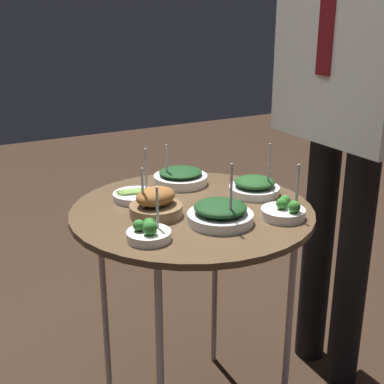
{
  "coord_description": "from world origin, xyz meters",
  "views": [
    {
      "loc": [
        1.25,
        -0.69,
        1.29
      ],
      "look_at": [
        0.0,
        0.0,
        0.78
      ],
      "focal_mm": 50.0,
      "sensor_mm": 36.0,
      "label": 1
    }
  ],
  "objects_px": {
    "bowl_broccoli_mid_left": "(149,233)",
    "waiter_figure": "(354,61)",
    "serving_cart": "(192,225)",
    "bowl_broccoli_front_right": "(284,211)",
    "bowl_roast_mid_right": "(156,205)",
    "bowl_spinach_near_rim": "(181,177)",
    "bowl_asparagus_back_left": "(135,195)",
    "bowl_spinach_center": "(220,213)",
    "bowl_spinach_far_rim": "(254,187)"
  },
  "relations": [
    {
      "from": "bowl_broccoli_mid_left",
      "to": "bowl_broccoli_front_right",
      "type": "height_order",
      "value": "bowl_broccoli_front_right"
    },
    {
      "from": "bowl_spinach_far_rim",
      "to": "bowl_broccoli_front_right",
      "type": "height_order",
      "value": "bowl_spinach_far_rim"
    },
    {
      "from": "bowl_spinach_far_rim",
      "to": "waiter_figure",
      "type": "height_order",
      "value": "waiter_figure"
    },
    {
      "from": "bowl_broccoli_front_right",
      "to": "bowl_spinach_far_rim",
      "type": "bearing_deg",
      "value": 168.22
    },
    {
      "from": "bowl_spinach_near_rim",
      "to": "bowl_asparagus_back_left",
      "type": "bearing_deg",
      "value": -70.67
    },
    {
      "from": "bowl_spinach_far_rim",
      "to": "bowl_broccoli_mid_left",
      "type": "distance_m",
      "value": 0.45
    },
    {
      "from": "bowl_spinach_far_rim",
      "to": "bowl_broccoli_mid_left",
      "type": "bearing_deg",
      "value": -70.33
    },
    {
      "from": "bowl_roast_mid_right",
      "to": "bowl_spinach_center",
      "type": "distance_m",
      "value": 0.18
    },
    {
      "from": "serving_cart",
      "to": "bowl_spinach_near_rim",
      "type": "xyz_separation_m",
      "value": [
        -0.21,
        0.07,
        0.07
      ]
    },
    {
      "from": "serving_cart",
      "to": "waiter_figure",
      "type": "height_order",
      "value": "waiter_figure"
    },
    {
      "from": "bowl_roast_mid_right",
      "to": "serving_cart",
      "type": "bearing_deg",
      "value": 92.13
    },
    {
      "from": "bowl_spinach_far_rim",
      "to": "bowl_broccoli_front_right",
      "type": "distance_m",
      "value": 0.2
    },
    {
      "from": "serving_cart",
      "to": "bowl_broccoli_front_right",
      "type": "bearing_deg",
      "value": 45.26
    },
    {
      "from": "bowl_spinach_far_rim",
      "to": "bowl_spinach_center",
      "type": "bearing_deg",
      "value": -55.86
    },
    {
      "from": "bowl_spinach_center",
      "to": "bowl_spinach_near_rim",
      "type": "height_order",
      "value": "bowl_spinach_center"
    },
    {
      "from": "bowl_broccoli_mid_left",
      "to": "waiter_figure",
      "type": "distance_m",
      "value": 0.85
    },
    {
      "from": "bowl_spinach_far_rim",
      "to": "bowl_spinach_near_rim",
      "type": "xyz_separation_m",
      "value": [
        -0.2,
        -0.15,
        -0.0
      ]
    },
    {
      "from": "serving_cart",
      "to": "bowl_spinach_center",
      "type": "bearing_deg",
      "value": 6.61
    },
    {
      "from": "bowl_broccoli_front_right",
      "to": "serving_cart",
      "type": "bearing_deg",
      "value": -134.74
    },
    {
      "from": "serving_cart",
      "to": "bowl_spinach_far_rim",
      "type": "height_order",
      "value": "bowl_spinach_far_rim"
    },
    {
      "from": "serving_cart",
      "to": "bowl_roast_mid_right",
      "type": "bearing_deg",
      "value": -87.87
    },
    {
      "from": "bowl_spinach_far_rim",
      "to": "waiter_figure",
      "type": "relative_size",
      "value": 0.09
    },
    {
      "from": "bowl_spinach_far_rim",
      "to": "bowl_asparagus_back_left",
      "type": "xyz_separation_m",
      "value": [
        -0.13,
        -0.34,
        -0.01
      ]
    },
    {
      "from": "bowl_spinach_center",
      "to": "bowl_asparagus_back_left",
      "type": "relative_size",
      "value": 1.11
    },
    {
      "from": "bowl_spinach_far_rim",
      "to": "bowl_spinach_near_rim",
      "type": "relative_size",
      "value": 0.94
    },
    {
      "from": "bowl_spinach_near_rim",
      "to": "bowl_asparagus_back_left",
      "type": "distance_m",
      "value": 0.2
    },
    {
      "from": "serving_cart",
      "to": "bowl_broccoli_front_right",
      "type": "relative_size",
      "value": 4.74
    },
    {
      "from": "bowl_broccoli_mid_left",
      "to": "bowl_asparagus_back_left",
      "type": "relative_size",
      "value": 0.82
    },
    {
      "from": "bowl_broccoli_mid_left",
      "to": "bowl_spinach_center",
      "type": "bearing_deg",
      "value": 92.27
    },
    {
      "from": "bowl_broccoli_mid_left",
      "to": "serving_cart",
      "type": "bearing_deg",
      "value": 124.72
    },
    {
      "from": "bowl_broccoli_mid_left",
      "to": "waiter_figure",
      "type": "relative_size",
      "value": 0.07
    },
    {
      "from": "bowl_asparagus_back_left",
      "to": "bowl_broccoli_front_right",
      "type": "height_order",
      "value": "bowl_asparagus_back_left"
    },
    {
      "from": "bowl_roast_mid_right",
      "to": "bowl_spinach_far_rim",
      "type": "distance_m",
      "value": 0.34
    },
    {
      "from": "bowl_roast_mid_right",
      "to": "waiter_figure",
      "type": "relative_size",
      "value": 0.08
    },
    {
      "from": "waiter_figure",
      "to": "bowl_asparagus_back_left",
      "type": "bearing_deg",
      "value": -103.84
    },
    {
      "from": "bowl_broccoli_mid_left",
      "to": "bowl_spinach_far_rim",
      "type": "bearing_deg",
      "value": 109.67
    },
    {
      "from": "serving_cart",
      "to": "bowl_roast_mid_right",
      "type": "height_order",
      "value": "bowl_roast_mid_right"
    },
    {
      "from": "bowl_spinach_far_rim",
      "to": "waiter_figure",
      "type": "xyz_separation_m",
      "value": [
        0.03,
        0.33,
        0.36
      ]
    },
    {
      "from": "bowl_spinach_near_rim",
      "to": "waiter_figure",
      "type": "relative_size",
      "value": 0.1
    },
    {
      "from": "bowl_spinach_near_rim",
      "to": "bowl_asparagus_back_left",
      "type": "relative_size",
      "value": 1.09
    },
    {
      "from": "serving_cart",
      "to": "bowl_asparagus_back_left",
      "type": "xyz_separation_m",
      "value": [
        -0.15,
        -0.11,
        0.06
      ]
    },
    {
      "from": "bowl_broccoli_mid_left",
      "to": "bowl_asparagus_back_left",
      "type": "height_order",
      "value": "bowl_asparagus_back_left"
    },
    {
      "from": "bowl_roast_mid_right",
      "to": "bowl_spinach_near_rim",
      "type": "distance_m",
      "value": 0.29
    },
    {
      "from": "bowl_broccoli_mid_left",
      "to": "bowl_broccoli_front_right",
      "type": "xyz_separation_m",
      "value": [
        0.05,
        0.39,
        -0.0
      ]
    },
    {
      "from": "bowl_spinach_near_rim",
      "to": "waiter_figure",
      "type": "bearing_deg",
      "value": 64.47
    },
    {
      "from": "bowl_roast_mid_right",
      "to": "bowl_spinach_near_rim",
      "type": "relative_size",
      "value": 0.84
    },
    {
      "from": "serving_cart",
      "to": "waiter_figure",
      "type": "xyz_separation_m",
      "value": [
        0.02,
        0.56,
        0.44
      ]
    },
    {
      "from": "bowl_spinach_near_rim",
      "to": "serving_cart",
      "type": "bearing_deg",
      "value": -19.31
    },
    {
      "from": "bowl_asparagus_back_left",
      "to": "bowl_spinach_center",
      "type": "bearing_deg",
      "value": 24.95
    },
    {
      "from": "bowl_spinach_near_rim",
      "to": "waiter_figure",
      "type": "height_order",
      "value": "waiter_figure"
    }
  ]
}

